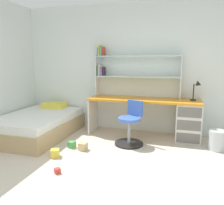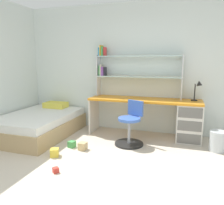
% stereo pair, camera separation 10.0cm
% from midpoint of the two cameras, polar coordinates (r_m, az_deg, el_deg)
% --- Properties ---
extents(ground_plane, '(5.74, 6.43, 0.02)m').
position_cam_midpoint_polar(ground_plane, '(2.66, -8.74, -23.95)').
color(ground_plane, beige).
extents(room_shell, '(5.74, 6.43, 2.68)m').
position_cam_midpoint_polar(room_shell, '(3.97, -17.36, 7.83)').
color(room_shell, silver).
rests_on(room_shell, ground_plane).
extents(desk, '(2.19, 0.58, 0.76)m').
position_cam_midpoint_polar(desk, '(4.47, 16.30, -3.56)').
color(desk, orange).
rests_on(desk, ground_plane).
extents(bookshelf_hutch, '(1.75, 0.22, 1.06)m').
position_cam_midpoint_polar(bookshelf_hutch, '(4.64, 4.95, 8.86)').
color(bookshelf_hutch, silver).
rests_on(bookshelf_hutch, desk).
extents(desk_lamp, '(0.20, 0.17, 0.38)m').
position_cam_midpoint_polar(desk_lamp, '(4.45, 21.83, 3.55)').
color(desk_lamp, black).
rests_on(desk_lamp, desk).
extents(swivel_chair, '(0.52, 0.52, 0.79)m').
position_cam_midpoint_polar(swivel_chair, '(4.07, 5.38, -6.37)').
color(swivel_chair, black).
rests_on(swivel_chair, ground_plane).
extents(bed_platform, '(1.27, 1.82, 0.56)m').
position_cam_midpoint_polar(bed_platform, '(4.81, -17.55, -5.30)').
color(bed_platform, tan).
rests_on(bed_platform, ground_plane).
extents(waste_bin, '(0.27, 0.27, 0.34)m').
position_cam_midpoint_polar(waste_bin, '(4.22, 26.02, -8.85)').
color(waste_bin, silver).
rests_on(waste_bin, ground_plane).
extents(toy_block_natural_0, '(0.14, 0.14, 0.13)m').
position_cam_midpoint_polar(toy_block_natural_0, '(3.91, -6.76, -10.99)').
color(toy_block_natural_0, tan).
rests_on(toy_block_natural_0, ground_plane).
extents(toy_block_red_1, '(0.10, 0.10, 0.07)m').
position_cam_midpoint_polar(toy_block_red_1, '(3.25, -13.27, -16.44)').
color(toy_block_red_1, red).
rests_on(toy_block_red_1, ground_plane).
extents(toy_block_yellow_2, '(0.17, 0.17, 0.13)m').
position_cam_midpoint_polar(toy_block_yellow_2, '(3.73, -13.67, -12.31)').
color(toy_block_yellow_2, gold).
rests_on(toy_block_yellow_2, ground_plane).
extents(toy_block_green_3, '(0.13, 0.13, 0.11)m').
position_cam_midpoint_polar(toy_block_green_3, '(4.04, -9.51, -10.45)').
color(toy_block_green_3, '#479E51').
rests_on(toy_block_green_3, ground_plane).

